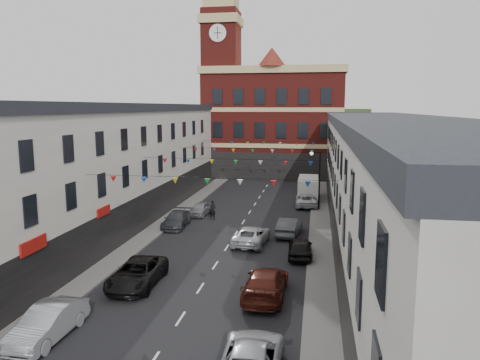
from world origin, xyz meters
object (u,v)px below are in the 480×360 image
Objects in this scene: car_right_b at (251,358)px; car_right_c at (266,283)px; car_right_f at (306,200)px; pedestrian at (213,210)px; moving_car at (251,235)px; white_van at (308,189)px; car_left_b at (48,323)px; car_right_d at (300,248)px; car_left_e at (200,209)px; car_right_e at (289,226)px; street_lamp at (317,172)px; car_left_c at (137,273)px; car_left_d at (176,220)px.

car_right_b is 7.72m from car_right_c.
car_right_f is 11.16m from pedestrian.
white_van is at bearing -97.75° from moving_car.
car_left_b reaches higher than moving_car.
car_right_d is (10.81, 13.55, -0.07)m from car_left_b.
car_right_e reaches higher than car_left_e.
car_right_d reaches higher than car_right_f.
car_right_b is 32.01m from car_right_f.
car_right_e is at bearing -26.96° from car_left_e.
white_van is at bearing 58.14° from pedestrian.
car_right_e is 4.04m from moving_car.
street_lamp reaches higher than white_van.
street_lamp is at bearing 63.86° from car_left_c.
car_left_d is 15.15m from car_right_f.
car_right_c is 1.32× the size of car_right_d.
street_lamp is at bearing -95.34° from car_right_b.
car_left_d is at bearing -128.04° from white_van.
pedestrian reaches higher than car_left_e.
car_right_e is (9.72, 19.13, -0.02)m from car_left_b.
car_right_d is (1.35, 14.92, -0.02)m from car_right_b.
pedestrian is (-8.48, -7.25, 0.22)m from car_right_f.
street_lamp reaches higher than moving_car.
car_right_c reaches higher than car_left_d.
car_left_d is at bearing -95.98° from car_left_e.
car_right_d is at bearing -90.41° from white_van.
car_left_c is 25.61m from car_right_f.
car_left_c is 1.31× the size of car_right_d.
car_left_e is 0.66× the size of white_van.
street_lamp is 24.68m from car_left_c.
car_left_b is at bearing -86.02° from car_left_e.
car_right_d is 20.90m from white_van.
car_left_b is 2.57× the size of pedestrian.
car_right_c reaches higher than car_right_b.
car_right_d is 0.83× the size of car_right_f.
car_left_d is 0.85× the size of car_right_c.
pedestrian reaches higher than car_right_b.
car_left_d is 1.13× the size of car_right_d.
pedestrian is (-7.13, 24.73, 0.18)m from car_right_b.
white_van is (1.45, 35.81, 0.54)m from car_right_b.
car_left_d is 12.85m from car_right_d.
pedestrian is (-4.67, 7.22, 0.21)m from moving_car.
car_left_b is at bearing -91.31° from car_left_d.
car_left_c is at bearing 64.26° from moving_car.
car_left_b is at bearing -89.79° from pedestrian.
car_left_e is 15.12m from car_right_d.
car_right_d is 12.97m from pedestrian.
car_left_c is 11.31m from car_right_b.
car_right_d reaches higher than car_left_e.
car_left_c is at bearing -1.84° from car_right_c.
white_van is at bearing 50.26° from car_left_d.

